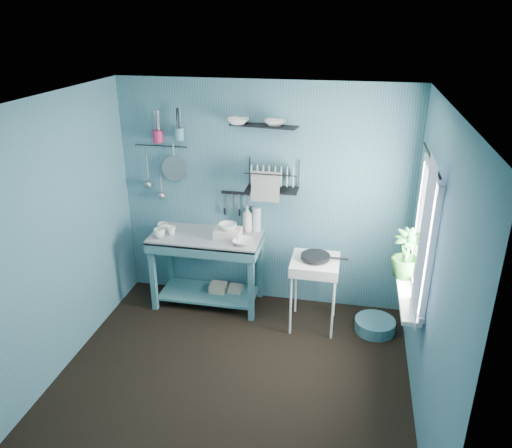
% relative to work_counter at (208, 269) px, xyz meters
% --- Properties ---
extents(floor, '(3.20, 3.20, 0.00)m').
position_rel_work_counter_xyz_m(floor, '(0.59, -1.23, -0.43)').
color(floor, black).
rests_on(floor, ground).
extents(ceiling, '(3.20, 3.20, 0.00)m').
position_rel_work_counter_xyz_m(ceiling, '(0.59, -1.23, 2.07)').
color(ceiling, silver).
rests_on(ceiling, ground).
extents(wall_back, '(3.20, 0.00, 3.20)m').
position_rel_work_counter_xyz_m(wall_back, '(0.59, 0.27, 0.82)').
color(wall_back, '#3D6D7D').
rests_on(wall_back, ground).
extents(wall_front, '(3.20, 0.00, 3.20)m').
position_rel_work_counter_xyz_m(wall_front, '(0.59, -2.73, 0.82)').
color(wall_front, '#3D6D7D').
rests_on(wall_front, ground).
extents(wall_left, '(0.00, 3.00, 3.00)m').
position_rel_work_counter_xyz_m(wall_left, '(-1.01, -1.23, 0.82)').
color(wall_left, '#3D6D7D').
rests_on(wall_left, ground).
extents(wall_right, '(0.00, 3.00, 3.00)m').
position_rel_work_counter_xyz_m(wall_right, '(2.19, -1.23, 0.82)').
color(wall_right, '#3D6D7D').
rests_on(wall_right, ground).
extents(work_counter, '(1.26, 0.71, 0.86)m').
position_rel_work_counter_xyz_m(work_counter, '(0.00, 0.00, 0.00)').
color(work_counter, '#396F77').
rests_on(work_counter, floor).
extents(mug_left, '(0.12, 0.12, 0.10)m').
position_rel_work_counter_xyz_m(mug_left, '(-0.48, -0.16, 0.48)').
color(mug_left, white).
rests_on(mug_left, work_counter).
extents(mug_mid, '(0.14, 0.14, 0.09)m').
position_rel_work_counter_xyz_m(mug_mid, '(-0.38, -0.06, 0.48)').
color(mug_mid, white).
rests_on(mug_mid, work_counter).
extents(mug_right, '(0.17, 0.17, 0.10)m').
position_rel_work_counter_xyz_m(mug_right, '(-0.50, 0.00, 0.48)').
color(mug_right, white).
rests_on(mug_right, work_counter).
extents(wash_tub, '(0.28, 0.22, 0.10)m').
position_rel_work_counter_xyz_m(wash_tub, '(0.25, -0.02, 0.48)').
color(wash_tub, silver).
rests_on(wash_tub, work_counter).
extents(tub_bowl, '(0.19, 0.19, 0.06)m').
position_rel_work_counter_xyz_m(tub_bowl, '(0.25, -0.02, 0.56)').
color(tub_bowl, white).
rests_on(tub_bowl, wash_tub).
extents(soap_bottle, '(0.11, 0.12, 0.30)m').
position_rel_work_counter_xyz_m(soap_bottle, '(0.42, 0.20, 0.58)').
color(soap_bottle, silver).
rests_on(soap_bottle, work_counter).
extents(water_bottle, '(0.09, 0.09, 0.28)m').
position_rel_work_counter_xyz_m(water_bottle, '(0.52, 0.22, 0.57)').
color(water_bottle, silver).
rests_on(water_bottle, work_counter).
extents(counter_bowl, '(0.22, 0.22, 0.05)m').
position_rel_work_counter_xyz_m(counter_bowl, '(0.45, -0.15, 0.46)').
color(counter_bowl, white).
rests_on(counter_bowl, work_counter).
extents(hotplate_stand, '(0.53, 0.53, 0.78)m').
position_rel_work_counter_xyz_m(hotplate_stand, '(1.22, -0.21, -0.04)').
color(hotplate_stand, white).
rests_on(hotplate_stand, floor).
extents(frying_pan, '(0.30, 0.30, 0.03)m').
position_rel_work_counter_xyz_m(frying_pan, '(1.22, -0.21, 0.39)').
color(frying_pan, black).
rests_on(frying_pan, hotplate_stand).
extents(knife_strip, '(0.32, 0.03, 0.03)m').
position_rel_work_counter_xyz_m(knife_strip, '(0.28, 0.24, 0.85)').
color(knife_strip, black).
rests_on(knife_strip, wall_back).
extents(dish_rack, '(0.58, 0.32, 0.32)m').
position_rel_work_counter_xyz_m(dish_rack, '(0.70, 0.14, 1.11)').
color(dish_rack, black).
rests_on(dish_rack, wall_back).
extents(upper_shelf, '(0.72, 0.28, 0.01)m').
position_rel_work_counter_xyz_m(upper_shelf, '(0.60, 0.17, 1.62)').
color(upper_shelf, black).
rests_on(upper_shelf, wall_back).
extents(shelf_bowl_left, '(0.26, 0.26, 0.06)m').
position_rel_work_counter_xyz_m(shelf_bowl_left, '(0.33, 0.17, 1.59)').
color(shelf_bowl_left, white).
rests_on(shelf_bowl_left, upper_shelf).
extents(shelf_bowl_right, '(0.24, 0.24, 0.05)m').
position_rel_work_counter_xyz_m(shelf_bowl_right, '(0.72, 0.17, 1.59)').
color(shelf_bowl_right, white).
rests_on(shelf_bowl_right, upper_shelf).
extents(utensil_cup_magenta, '(0.11, 0.11, 0.13)m').
position_rel_work_counter_xyz_m(utensil_cup_magenta, '(-0.56, 0.19, 1.46)').
color(utensil_cup_magenta, '#B2214C').
rests_on(utensil_cup_magenta, wall_back).
extents(utensil_cup_teal, '(0.11, 0.11, 0.13)m').
position_rel_work_counter_xyz_m(utensil_cup_teal, '(-0.32, 0.19, 1.49)').
color(utensil_cup_teal, teal).
rests_on(utensil_cup_teal, wall_back).
extents(colander, '(0.28, 0.03, 0.28)m').
position_rel_work_counter_xyz_m(colander, '(-0.41, 0.22, 1.10)').
color(colander, '#909497').
rests_on(colander, wall_back).
extents(ladle_outer, '(0.01, 0.01, 0.30)m').
position_rel_work_counter_xyz_m(ladle_outer, '(-0.73, 0.23, 1.07)').
color(ladle_outer, '#909497').
rests_on(ladle_outer, wall_back).
extents(ladle_inner, '(0.01, 0.01, 0.30)m').
position_rel_work_counter_xyz_m(ladle_inner, '(-0.58, 0.23, 0.95)').
color(ladle_inner, '#909497').
rests_on(ladle_inner, wall_back).
extents(hook_rail, '(0.60, 0.01, 0.01)m').
position_rel_work_counter_xyz_m(hook_rail, '(-0.55, 0.24, 1.34)').
color(hook_rail, black).
rests_on(hook_rail, wall_back).
extents(window_glass, '(0.00, 1.10, 1.10)m').
position_rel_work_counter_xyz_m(window_glass, '(2.17, -0.78, 0.97)').
color(window_glass, white).
rests_on(window_glass, wall_right).
extents(windowsill, '(0.16, 0.95, 0.04)m').
position_rel_work_counter_xyz_m(windowsill, '(2.09, -0.78, 0.38)').
color(windowsill, white).
rests_on(windowsill, wall_right).
extents(curtain, '(0.00, 1.35, 1.35)m').
position_rel_work_counter_xyz_m(curtain, '(2.11, -1.08, 1.02)').
color(curtain, white).
rests_on(curtain, wall_right).
extents(curtain_rod, '(0.02, 1.05, 0.02)m').
position_rel_work_counter_xyz_m(curtain_rod, '(2.13, -0.78, 1.62)').
color(curtain_rod, black).
rests_on(curtain_rod, wall_right).
extents(potted_plant, '(0.29, 0.29, 0.47)m').
position_rel_work_counter_xyz_m(potted_plant, '(2.06, -0.48, 0.63)').
color(potted_plant, '#2B6B2B').
rests_on(potted_plant, windowsill).
extents(storage_tin_large, '(0.18, 0.18, 0.22)m').
position_rel_work_counter_xyz_m(storage_tin_large, '(0.10, 0.05, -0.32)').
color(storage_tin_large, tan).
rests_on(storage_tin_large, floor).
extents(storage_tin_small, '(0.15, 0.15, 0.20)m').
position_rel_work_counter_xyz_m(storage_tin_small, '(0.30, 0.08, -0.33)').
color(storage_tin_small, tan).
rests_on(storage_tin_small, floor).
extents(floor_basin, '(0.42, 0.42, 0.13)m').
position_rel_work_counter_xyz_m(floor_basin, '(1.88, -0.20, -0.36)').
color(floor_basin, '#427482').
rests_on(floor_basin, floor).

